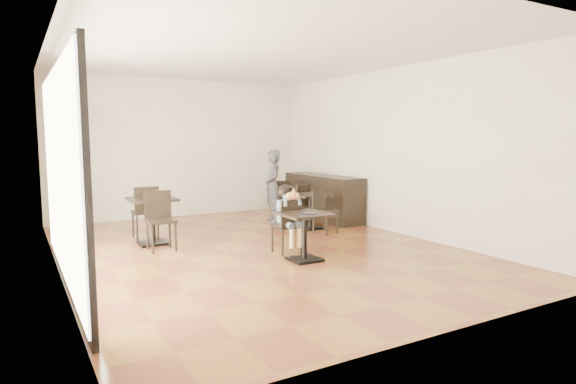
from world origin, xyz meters
TOP-DOWN VIEW (x-y plane):
  - floor at (0.00, 0.00)m, footprint 6.00×8.00m
  - ceiling at (0.00, 0.00)m, footprint 6.00×8.00m
  - wall_back at (0.00, 4.00)m, footprint 6.00×0.01m
  - wall_front at (0.00, -4.00)m, footprint 6.00×0.01m
  - wall_left at (-3.00, 0.00)m, footprint 0.01×8.00m
  - wall_right at (3.00, 0.00)m, footprint 0.01×8.00m
  - storefront_window at (-2.97, -0.50)m, footprint 0.04×4.50m
  - child_table at (0.29, -1.02)m, footprint 0.69×0.69m
  - child_chair at (0.29, -0.47)m, footprint 0.40×0.40m
  - child at (0.29, -0.47)m, footprint 0.40×0.55m
  - plate at (0.29, -1.12)m, footprint 0.25×0.25m
  - pizza_slice at (0.29, -0.66)m, footprint 0.26×0.20m
  - adult_patron at (1.45, 2.16)m, footprint 0.51×0.65m
  - cafe_table_mid at (1.74, 1.10)m, footprint 0.85×0.85m
  - cafe_table_left at (-1.41, 1.27)m, footprint 0.79×0.79m
  - cafe_table_back at (1.97, 2.46)m, footprint 0.79×0.79m
  - chair_mid_a at (1.74, 1.65)m, footprint 0.49×0.49m
  - chair_mid_b at (1.74, 0.55)m, footprint 0.49×0.49m
  - chair_left_a at (-1.41, 1.82)m, footprint 0.45×0.45m
  - chair_left_b at (-1.41, 0.72)m, footprint 0.45×0.45m
  - chair_back_a at (2.10, 3.01)m, footprint 0.45×0.45m
  - chair_back_b at (2.10, 1.91)m, footprint 0.45×0.45m
  - service_counter at (2.65, 2.00)m, footprint 0.60×2.40m

SIDE VIEW (x-z plane):
  - floor at x=0.00m, z-range -0.01..0.01m
  - cafe_table_back at x=1.97m, z-range 0.00..0.70m
  - cafe_table_mid at x=1.74m, z-range 0.00..0.72m
  - child_table at x=0.29m, z-range 0.00..0.73m
  - cafe_table_left at x=-1.41m, z-range 0.00..0.81m
  - chair_back_a at x=2.10m, z-range 0.00..0.84m
  - chair_back_b at x=2.10m, z-range 0.00..0.84m
  - chair_mid_a at x=1.74m, z-range 0.00..0.86m
  - chair_mid_b at x=1.74m, z-range 0.00..0.86m
  - child_chair at x=0.29m, z-range 0.00..0.88m
  - chair_left_a at x=-1.41m, z-range 0.00..0.98m
  - chair_left_b at x=-1.41m, z-range 0.00..0.98m
  - service_counter at x=2.65m, z-range 0.00..1.00m
  - child at x=0.29m, z-range 0.00..1.11m
  - plate at x=0.29m, z-range 0.73..0.75m
  - adult_patron at x=1.45m, z-range 0.00..1.59m
  - pizza_slice at x=0.29m, z-range 0.93..0.99m
  - storefront_window at x=-2.97m, z-range 0.10..2.70m
  - wall_back at x=0.00m, z-range 0.00..3.20m
  - wall_front at x=0.00m, z-range 0.00..3.20m
  - wall_left at x=-3.00m, z-range 0.00..3.20m
  - wall_right at x=3.00m, z-range 0.00..3.20m
  - ceiling at x=0.00m, z-range 3.20..3.21m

